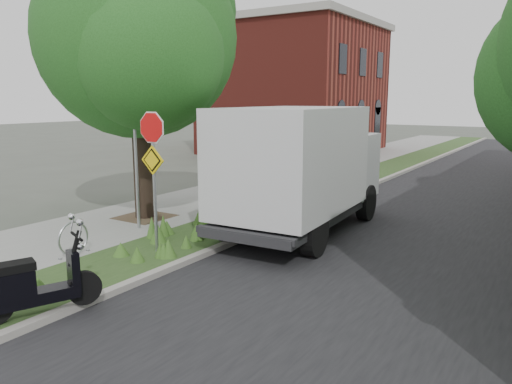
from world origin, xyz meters
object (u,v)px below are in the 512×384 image
at_px(box_truck, 301,164).
at_px(utility_cabinet, 260,182).
at_px(sign_assembly, 153,153).
at_px(scooter_far, 26,290).

distance_m(box_truck, utility_cabinet, 4.55).
bearing_deg(sign_assembly, box_truck, 63.27).
height_order(sign_assembly, box_truck, sign_assembly).
relative_size(sign_assembly, box_truck, 0.51).
bearing_deg(scooter_far, sign_assembly, 101.36).
height_order(scooter_far, utility_cabinet, utility_cabinet).
xyz_separation_m(box_truck, utility_cabinet, (-3.17, 3.05, -1.16)).
distance_m(sign_assembly, scooter_far, 4.06).
bearing_deg(utility_cabinet, scooter_far, -78.19).
bearing_deg(sign_assembly, scooter_far, -78.64).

